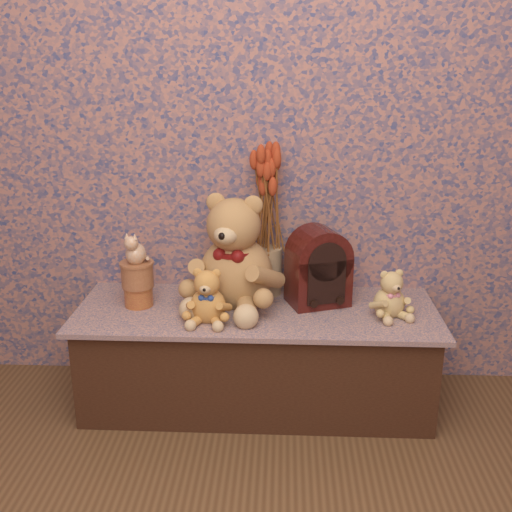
{
  "coord_description": "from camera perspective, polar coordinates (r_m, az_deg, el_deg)",
  "views": [
    {
      "loc": [
        0.1,
        -1.01,
        1.4
      ],
      "look_at": [
        0.0,
        1.19,
        0.66
      ],
      "focal_mm": 42.72,
      "sensor_mm": 36.0,
      "label": 1
    }
  ],
  "objects": [
    {
      "name": "display_shelf",
      "position": [
        2.54,
        0.05,
        -9.33
      ],
      "size": [
        1.45,
        0.54,
        0.42
      ],
      "primitive_type": "cube",
      "color": "navy",
      "rests_on": "ground"
    },
    {
      "name": "teddy_large",
      "position": [
        2.43,
        -1.9,
        0.96
      ],
      "size": [
        0.5,
        0.55,
        0.49
      ],
      "primitive_type": null,
      "rotation": [
        0.0,
        0.0,
        -0.27
      ],
      "color": "#A1793E",
      "rests_on": "display_shelf"
    },
    {
      "name": "teddy_medium",
      "position": [
        2.32,
        -4.55,
        -3.43
      ],
      "size": [
        0.19,
        0.22,
        0.23
      ],
      "primitive_type": null,
      "rotation": [
        0.0,
        0.0,
        -0.05
      ],
      "color": "#BA7A34",
      "rests_on": "display_shelf"
    },
    {
      "name": "teddy_small",
      "position": [
        2.41,
        12.43,
        -3.22
      ],
      "size": [
        0.21,
        0.23,
        0.2
      ],
      "primitive_type": null,
      "rotation": [
        0.0,
        0.0,
        0.34
      ],
      "color": "tan",
      "rests_on": "display_shelf"
    },
    {
      "name": "cathedral_radio",
      "position": [
        2.46,
        5.86,
        -0.93
      ],
      "size": [
        0.28,
        0.24,
        0.32
      ],
      "primitive_type": null,
      "rotation": [
        0.0,
        0.0,
        0.35
      ],
      "color": "#370E0A",
      "rests_on": "display_shelf"
    },
    {
      "name": "ceramic_vase",
      "position": [
        2.58,
        1.07,
        -1.38
      ],
      "size": [
        0.16,
        0.16,
        0.2
      ],
      "primitive_type": "cylinder",
      "rotation": [
        0.0,
        0.0,
        -0.35
      ],
      "color": "tan",
      "rests_on": "display_shelf"
    },
    {
      "name": "dried_stalks",
      "position": [
        2.49,
        1.12,
        5.66
      ],
      "size": [
        0.31,
        0.31,
        0.45
      ],
      "primitive_type": null,
      "rotation": [
        0.0,
        0.0,
        -0.42
      ],
      "color": "#B23B1C",
      "rests_on": "ceramic_vase"
    },
    {
      "name": "biscuit_tin_lower",
      "position": [
        2.52,
        -10.93,
        -3.68
      ],
      "size": [
        0.13,
        0.13,
        0.08
      ],
      "primitive_type": "cylinder",
      "rotation": [
        0.0,
        0.0,
        0.12
      ],
      "color": "gold",
      "rests_on": "display_shelf"
    },
    {
      "name": "biscuit_tin_upper",
      "position": [
        2.48,
        -11.06,
        -1.72
      ],
      "size": [
        0.16,
        0.16,
        0.1
      ],
      "primitive_type": "cylinder",
      "rotation": [
        0.0,
        0.0,
        0.24
      ],
      "color": "tan",
      "rests_on": "biscuit_tin_lower"
    },
    {
      "name": "cat_figurine",
      "position": [
        2.45,
        -11.22,
        0.84
      ],
      "size": [
        0.12,
        0.13,
        0.13
      ],
      "primitive_type": null,
      "rotation": [
        0.0,
        0.0,
        -0.24
      ],
      "color": "silver",
      "rests_on": "biscuit_tin_upper"
    }
  ]
}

